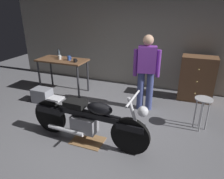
{
  "coord_description": "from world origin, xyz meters",
  "views": [
    {
      "loc": [
        1.32,
        -2.85,
        2.25
      ],
      "look_at": [
        -0.05,
        0.7,
        0.65
      ],
      "focal_mm": 33.02,
      "sensor_mm": 36.0,
      "label": 1
    }
  ],
  "objects_px": {
    "shop_stool": "(203,105)",
    "mug_white_ceramic": "(60,57)",
    "bottle": "(59,54)",
    "wooden_dresser": "(197,79)",
    "mug_black_matte": "(75,60)",
    "motorcycle": "(87,119)",
    "person_standing": "(146,70)",
    "storage_bin": "(42,95)",
    "mug_blue_enamel": "(69,58)"
  },
  "relations": [
    {
      "from": "shop_stool",
      "to": "mug_white_ceramic",
      "type": "height_order",
      "value": "mug_white_ceramic"
    },
    {
      "from": "shop_stool",
      "to": "bottle",
      "type": "height_order",
      "value": "bottle"
    },
    {
      "from": "wooden_dresser",
      "to": "mug_black_matte",
      "type": "height_order",
      "value": "wooden_dresser"
    },
    {
      "from": "motorcycle",
      "to": "person_standing",
      "type": "distance_m",
      "value": 1.74
    },
    {
      "from": "wooden_dresser",
      "to": "storage_bin",
      "type": "height_order",
      "value": "wooden_dresser"
    },
    {
      "from": "mug_blue_enamel",
      "to": "mug_white_ceramic",
      "type": "bearing_deg",
      "value": 179.11
    },
    {
      "from": "motorcycle",
      "to": "person_standing",
      "type": "height_order",
      "value": "person_standing"
    },
    {
      "from": "person_standing",
      "to": "mug_white_ceramic",
      "type": "height_order",
      "value": "person_standing"
    },
    {
      "from": "wooden_dresser",
      "to": "storage_bin",
      "type": "relative_size",
      "value": 2.5
    },
    {
      "from": "shop_stool",
      "to": "mug_black_matte",
      "type": "height_order",
      "value": "mug_black_matte"
    },
    {
      "from": "motorcycle",
      "to": "mug_black_matte",
      "type": "relative_size",
      "value": 18.77
    },
    {
      "from": "mug_white_ceramic",
      "to": "motorcycle",
      "type": "bearing_deg",
      "value": -46.27
    },
    {
      "from": "shop_stool",
      "to": "mug_blue_enamel",
      "type": "height_order",
      "value": "mug_blue_enamel"
    },
    {
      "from": "storage_bin",
      "to": "bottle",
      "type": "relative_size",
      "value": 1.83
    },
    {
      "from": "mug_black_matte",
      "to": "bottle",
      "type": "bearing_deg",
      "value": 158.31
    },
    {
      "from": "motorcycle",
      "to": "mug_white_ceramic",
      "type": "bearing_deg",
      "value": 135.92
    },
    {
      "from": "mug_blue_enamel",
      "to": "mug_white_ceramic",
      "type": "relative_size",
      "value": 1.08
    },
    {
      "from": "wooden_dresser",
      "to": "mug_white_ceramic",
      "type": "xyz_separation_m",
      "value": [
        -3.39,
        -0.74,
        0.4
      ]
    },
    {
      "from": "bottle",
      "to": "mug_white_ceramic",
      "type": "bearing_deg",
      "value": -50.12
    },
    {
      "from": "storage_bin",
      "to": "bottle",
      "type": "xyz_separation_m",
      "value": [
        -0.03,
        0.89,
        0.83
      ]
    },
    {
      "from": "mug_blue_enamel",
      "to": "shop_stool",
      "type": "bearing_deg",
      "value": -11.05
    },
    {
      "from": "person_standing",
      "to": "wooden_dresser",
      "type": "distance_m",
      "value": 1.48
    },
    {
      "from": "mug_blue_enamel",
      "to": "bottle",
      "type": "distance_m",
      "value": 0.43
    },
    {
      "from": "mug_white_ceramic",
      "to": "storage_bin",
      "type": "bearing_deg",
      "value": -96.97
    },
    {
      "from": "mug_blue_enamel",
      "to": "person_standing",
      "type": "bearing_deg",
      "value": -5.85
    },
    {
      "from": "mug_white_ceramic",
      "to": "person_standing",
      "type": "bearing_deg",
      "value": -5.25
    },
    {
      "from": "storage_bin",
      "to": "mug_blue_enamel",
      "type": "distance_m",
      "value": 1.14
    },
    {
      "from": "person_standing",
      "to": "mug_blue_enamel",
      "type": "xyz_separation_m",
      "value": [
        -2.04,
        0.21,
        0.03
      ]
    },
    {
      "from": "shop_stool",
      "to": "motorcycle",
      "type": "bearing_deg",
      "value": -147.94
    },
    {
      "from": "wooden_dresser",
      "to": "mug_black_matte",
      "type": "bearing_deg",
      "value": -163.47
    },
    {
      "from": "mug_black_matte",
      "to": "mug_blue_enamel",
      "type": "bearing_deg",
      "value": 155.95
    },
    {
      "from": "storage_bin",
      "to": "mug_blue_enamel",
      "type": "height_order",
      "value": "mug_blue_enamel"
    },
    {
      "from": "person_standing",
      "to": "bottle",
      "type": "bearing_deg",
      "value": -19.53
    },
    {
      "from": "storage_bin",
      "to": "bottle",
      "type": "height_order",
      "value": "bottle"
    },
    {
      "from": "person_standing",
      "to": "storage_bin",
      "type": "height_order",
      "value": "person_standing"
    },
    {
      "from": "mug_blue_enamel",
      "to": "wooden_dresser",
      "type": "bearing_deg",
      "value": 13.48
    },
    {
      "from": "person_standing",
      "to": "shop_stool",
      "type": "distance_m",
      "value": 1.32
    },
    {
      "from": "motorcycle",
      "to": "bottle",
      "type": "xyz_separation_m",
      "value": [
        -1.81,
        1.91,
        0.55
      ]
    },
    {
      "from": "mug_white_ceramic",
      "to": "bottle",
      "type": "distance_m",
      "value": 0.19
    },
    {
      "from": "person_standing",
      "to": "bottle",
      "type": "xyz_separation_m",
      "value": [
        -2.45,
        0.36,
        0.07
      ]
    },
    {
      "from": "wooden_dresser",
      "to": "mug_white_ceramic",
      "type": "distance_m",
      "value": 3.49
    },
    {
      "from": "shop_stool",
      "to": "storage_bin",
      "type": "xyz_separation_m",
      "value": [
        -3.59,
        -0.11,
        -0.33
      ]
    },
    {
      "from": "motorcycle",
      "to": "mug_black_matte",
      "type": "height_order",
      "value": "motorcycle"
    },
    {
      "from": "person_standing",
      "to": "bottle",
      "type": "height_order",
      "value": "person_standing"
    },
    {
      "from": "mug_blue_enamel",
      "to": "bottle",
      "type": "relative_size",
      "value": 0.5
    },
    {
      "from": "mug_white_ceramic",
      "to": "mug_black_matte",
      "type": "height_order",
      "value": "mug_white_ceramic"
    },
    {
      "from": "storage_bin",
      "to": "mug_black_matte",
      "type": "bearing_deg",
      "value": 45.87
    },
    {
      "from": "wooden_dresser",
      "to": "mug_blue_enamel",
      "type": "height_order",
      "value": "wooden_dresser"
    },
    {
      "from": "motorcycle",
      "to": "mug_white_ceramic",
      "type": "relative_size",
      "value": 19.56
    },
    {
      "from": "motorcycle",
      "to": "mug_black_matte",
      "type": "bearing_deg",
      "value": 127.39
    }
  ]
}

